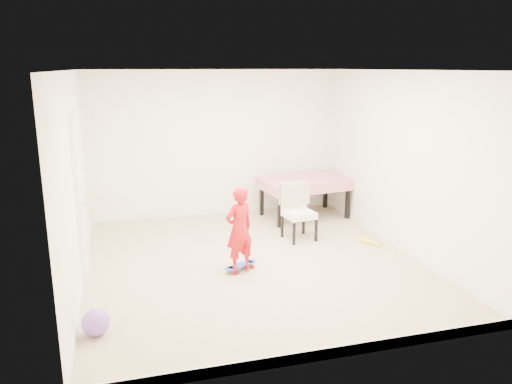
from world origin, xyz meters
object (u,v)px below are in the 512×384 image
object	(u,v)px
dining_table	(304,198)
dining_chair	(299,212)
child	(239,232)
balloon	(96,323)
skateboard	(241,267)

from	to	relation	value
dining_table	dining_chair	size ratio (longest dim) A/B	1.72
child	dining_chair	bearing A→B (deg)	-162.35
child	balloon	world-z (taller)	child
dining_table	child	xyz separation A→B (m)	(-1.73, -2.15, 0.21)
dining_chair	skateboard	world-z (taller)	dining_chair
child	balloon	distance (m)	2.16
dining_table	child	distance (m)	2.77
dining_table	skateboard	xyz separation A→B (m)	(-1.69, -2.08, -0.32)
skateboard	child	world-z (taller)	child
dining_table	skateboard	world-z (taller)	dining_table
child	dining_table	bearing A→B (deg)	-151.37
skateboard	balloon	world-z (taller)	balloon
dining_chair	skateboard	bearing A→B (deg)	-149.99
dining_chair	child	distance (m)	1.59
dining_chair	dining_table	bearing A→B (deg)	56.53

